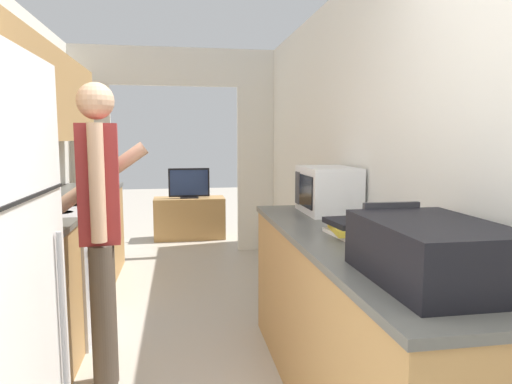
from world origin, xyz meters
The scene contains 11 objects.
wall_right centered at (1.24, 1.75, 1.25)m, with size 0.06×7.10×2.50m.
wall_far_with_doorway centered at (0.00, 4.73, 1.43)m, with size 2.82×0.06×2.50m.
counter_left centered at (-0.91, 2.82, 0.46)m, with size 0.62×3.35×0.93m.
counter_right centered at (0.91, 1.23, 0.46)m, with size 0.62×2.29×0.93m.
range_oven centered at (-0.90, 2.50, 0.47)m, with size 0.66×0.78×1.07m.
person centered at (-0.40, 1.64, 0.94)m, with size 0.56×0.40×1.73m.
suitcase centered at (0.91, 0.52, 1.04)m, with size 0.41×0.64×0.24m.
microwave centered at (1.02, 2.00, 1.08)m, with size 0.34×0.49×0.31m.
book_stack centered at (0.91, 1.29, 0.97)m, with size 0.26×0.32×0.08m.
tv_cabinet centered at (0.17, 5.54, 0.29)m, with size 0.99×0.42×0.58m.
television centered at (0.17, 5.49, 0.79)m, with size 0.57×0.16×0.42m.
Camera 1 is at (0.03, -0.94, 1.44)m, focal length 32.00 mm.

